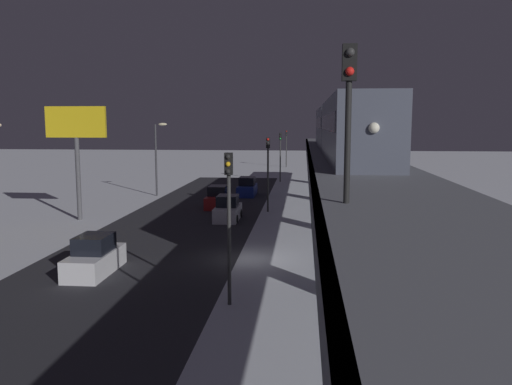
% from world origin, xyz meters
% --- Properties ---
extents(ground_plane, '(240.00, 240.00, 0.00)m').
position_xyz_m(ground_plane, '(0.00, 0.00, 0.00)').
color(ground_plane, silver).
extents(avenue_asphalt, '(11.00, 88.27, 0.01)m').
position_xyz_m(avenue_asphalt, '(6.04, 0.00, 0.00)').
color(avenue_asphalt, '#28282D').
rests_on(avenue_asphalt, ground_plane).
extents(elevated_railway, '(5.00, 88.27, 5.53)m').
position_xyz_m(elevated_railway, '(-5.76, 0.00, 4.77)').
color(elevated_railway, slate).
rests_on(elevated_railway, ground_plane).
extents(subway_train, '(2.94, 36.87, 3.40)m').
position_xyz_m(subway_train, '(-5.85, -10.77, 7.31)').
color(subway_train, '#4C5160').
rests_on(subway_train, elevated_railway).
extents(rail_signal, '(0.36, 0.41, 4.00)m').
position_xyz_m(rail_signal, '(-4.22, 15.09, 8.26)').
color(rail_signal, black).
rests_on(rail_signal, elevated_railway).
extents(sedan_white, '(1.91, 4.17, 1.97)m').
position_xyz_m(sedan_white, '(2.84, -11.83, 0.78)').
color(sedan_white, silver).
rests_on(sedan_white, ground_plane).
extents(sedan_white_2, '(1.80, 4.37, 1.97)m').
position_xyz_m(sedan_white_2, '(7.44, 3.51, 0.80)').
color(sedan_white_2, silver).
rests_on(sedan_white_2, ground_plane).
extents(sedan_red, '(1.80, 4.51, 1.97)m').
position_xyz_m(sedan_red, '(4.64, -17.99, 0.80)').
color(sedan_red, '#A51E1E').
rests_on(sedan_red, ground_plane).
extents(sedan_blue, '(1.80, 4.49, 1.97)m').
position_xyz_m(sedan_blue, '(2.84, -26.07, 0.80)').
color(sedan_blue, navy).
rests_on(sedan_blue, ground_plane).
extents(traffic_light_near, '(0.32, 0.44, 6.40)m').
position_xyz_m(traffic_light_near, '(-0.06, 7.54, 4.20)').
color(traffic_light_near, '#2D2D2D').
rests_on(traffic_light_near, ground_plane).
extents(traffic_light_mid, '(0.32, 0.44, 6.40)m').
position_xyz_m(traffic_light_mid, '(-0.06, -15.95, 4.20)').
color(traffic_light_mid, '#2D2D2D').
rests_on(traffic_light_mid, ground_plane).
extents(traffic_light_far, '(0.32, 0.44, 6.40)m').
position_xyz_m(traffic_light_far, '(-0.06, -39.44, 4.20)').
color(traffic_light_far, '#2D2D2D').
rests_on(traffic_light_far, ground_plane).
extents(traffic_light_distant, '(0.32, 0.44, 6.40)m').
position_xyz_m(traffic_light_distant, '(-0.06, -62.93, 4.20)').
color(traffic_light_distant, '#2D2D2D').
rests_on(traffic_light_distant, ground_plane).
extents(commercial_billboard, '(4.80, 0.36, 8.90)m').
position_xyz_m(commercial_billboard, '(14.54, -10.82, 6.83)').
color(commercial_billboard, '#4C4C51').
rests_on(commercial_billboard, ground_plane).
extents(street_lamp_far, '(1.35, 0.44, 7.65)m').
position_xyz_m(street_lamp_far, '(12.11, -25.00, 4.81)').
color(street_lamp_far, '#38383D').
rests_on(street_lamp_far, ground_plane).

